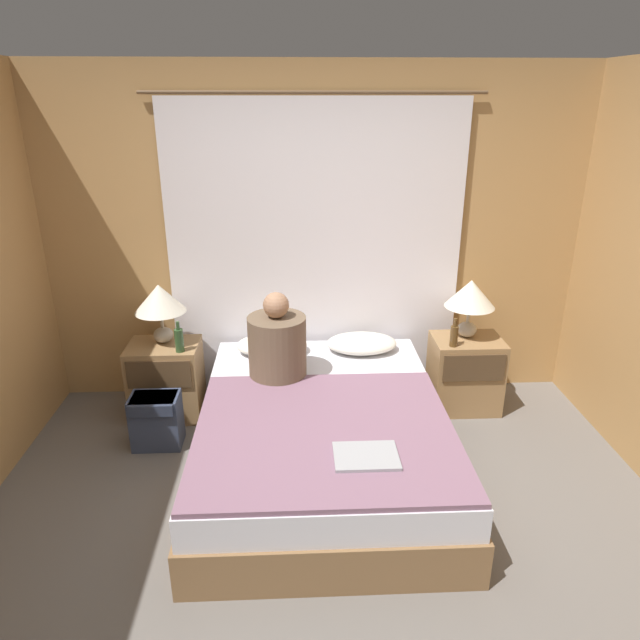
# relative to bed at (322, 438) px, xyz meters

# --- Properties ---
(ground_plane) EXTENTS (16.00, 16.00, 0.00)m
(ground_plane) POSITION_rel_bed_xyz_m (0.00, -0.72, -0.23)
(ground_plane) COLOR #66605B
(wall_back) EXTENTS (4.14, 0.06, 2.50)m
(wall_back) POSITION_rel_bed_xyz_m (0.00, 1.14, 1.02)
(wall_back) COLOR tan
(wall_back) RESTS_ON ground_plane
(curtain_panel) EXTENTS (2.39, 0.02, 2.29)m
(curtain_panel) POSITION_rel_bed_xyz_m (0.00, 1.08, 0.91)
(curtain_panel) COLOR white
(curtain_panel) RESTS_ON ground_plane
(bed) EXTENTS (1.53, 2.05, 0.47)m
(bed) POSITION_rel_bed_xyz_m (0.00, 0.00, 0.00)
(bed) COLOR olive
(bed) RESTS_ON ground_plane
(nightstand_left) EXTENTS (0.51, 0.40, 0.57)m
(nightstand_left) POSITION_rel_bed_xyz_m (-1.13, 0.74, 0.06)
(nightstand_left) COLOR #937047
(nightstand_left) RESTS_ON ground_plane
(nightstand_right) EXTENTS (0.51, 0.40, 0.57)m
(nightstand_right) POSITION_rel_bed_xyz_m (1.13, 0.74, 0.06)
(nightstand_right) COLOR #937047
(nightstand_right) RESTS_ON ground_plane
(lamp_left) EXTENTS (0.37, 0.37, 0.44)m
(lamp_left) POSITION_rel_bed_xyz_m (-1.13, 0.80, 0.66)
(lamp_left) COLOR #B2A899
(lamp_left) RESTS_ON nightstand_left
(lamp_right) EXTENTS (0.37, 0.37, 0.44)m
(lamp_right) POSITION_rel_bed_xyz_m (1.13, 0.80, 0.66)
(lamp_right) COLOR #B2A899
(lamp_right) RESTS_ON nightstand_right
(pillow_left) EXTENTS (0.53, 0.36, 0.12)m
(pillow_left) POSITION_rel_bed_xyz_m (-0.34, 0.81, 0.30)
(pillow_left) COLOR silver
(pillow_left) RESTS_ON bed
(pillow_right) EXTENTS (0.53, 0.36, 0.12)m
(pillow_right) POSITION_rel_bed_xyz_m (0.34, 0.81, 0.30)
(pillow_right) COLOR silver
(pillow_right) RESTS_ON bed
(blanket_on_bed) EXTENTS (1.47, 1.36, 0.03)m
(blanket_on_bed) POSITION_rel_bed_xyz_m (0.00, -0.32, 0.25)
(blanket_on_bed) COLOR slate
(blanket_on_bed) RESTS_ON bed
(person_left_in_bed) EXTENTS (0.39, 0.39, 0.61)m
(person_left_in_bed) POSITION_rel_bed_xyz_m (-0.28, 0.40, 0.48)
(person_left_in_bed) COLOR brown
(person_left_in_bed) RESTS_ON bed
(beer_bottle_on_left_stand) EXTENTS (0.06, 0.06, 0.23)m
(beer_bottle_on_left_stand) POSITION_rel_bed_xyz_m (-0.98, 0.62, 0.43)
(beer_bottle_on_left_stand) COLOR #2D4C28
(beer_bottle_on_left_stand) RESTS_ON nightstand_left
(beer_bottle_on_right_stand) EXTENTS (0.06, 0.06, 0.21)m
(beer_bottle_on_right_stand) POSITION_rel_bed_xyz_m (0.98, 0.62, 0.42)
(beer_bottle_on_right_stand) COLOR #513819
(beer_bottle_on_right_stand) RESTS_ON nightstand_right
(laptop_on_bed) EXTENTS (0.34, 0.26, 0.02)m
(laptop_on_bed) POSITION_rel_bed_xyz_m (0.20, -0.60, 0.27)
(laptop_on_bed) COLOR #9EA0A5
(laptop_on_bed) RESTS_ON blanket_on_bed
(backpack_on_floor) EXTENTS (0.33, 0.25, 0.38)m
(backpack_on_floor) POSITION_rel_bed_xyz_m (-1.12, 0.32, -0.02)
(backpack_on_floor) COLOR #333D56
(backpack_on_floor) RESTS_ON ground_plane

